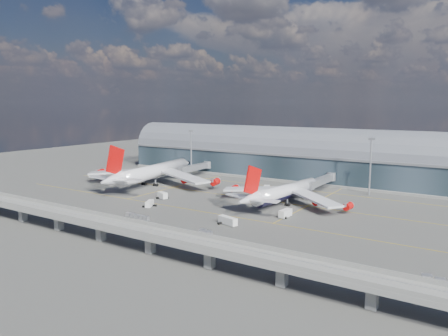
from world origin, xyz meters
The scene contains 19 objects.
ground centered at (0.00, 0.00, 0.00)m, with size 500.00×500.00×0.00m, color #474744.
taxi_lines centered at (0.00, 22.11, 0.01)m, with size 200.00×80.12×0.01m.
terminal centered at (0.00, 77.99, 11.34)m, with size 200.00×30.00×28.00m.
guideway centered at (0.00, -55.00, 5.29)m, with size 220.00×8.50×7.20m.
floodlight_mast_left centered at (-50.00, 55.00, 13.63)m, with size 3.00×0.70×25.70m.
floodlight_mast_right centered at (50.00, 55.00, 13.63)m, with size 3.00×0.70×25.70m.
airliner_left centered at (-48.08, 19.80, 6.61)m, with size 72.04×75.81×23.13m.
airliner_right centered at (25.53, 18.38, 4.90)m, with size 56.97×59.57×18.90m.
jet_bridge_left centered at (-44.96, 53.12, 5.18)m, with size 4.40×28.00×7.25m.
jet_bridge_right centered at (29.20, 51.18, 5.18)m, with size 4.40×32.00×7.25m.
service_truck_0 centered at (-16.95, -15.52, 1.28)m, with size 4.41×6.22×2.47m.
service_truck_1 centered at (-22.33, -1.65, 1.48)m, with size 5.52×3.73×2.93m.
service_truck_2 centered at (22.92, -20.04, 1.45)m, with size 8.01×4.25×2.79m.
service_truck_3 centered at (35.12, -0.53, 1.49)m, with size 2.92×6.20×2.91m.
service_truck_4 centered at (31.15, 31.55, 1.32)m, with size 3.49×4.95×2.62m.
service_truck_5 centered at (9.41, 33.76, 1.67)m, with size 4.95×7.23×3.26m.
cargo_train_0 centered at (24.08, -34.44, 0.95)m, with size 5.61×2.97×1.82m.
cargo_train_1 centered at (-8.35, -31.20, 0.78)m, with size 11.33×1.92×1.50m.
cargo_train_2 centered at (91.56, -36.48, 1.01)m, with size 11.71×4.44×1.93m.
Camera 1 is at (100.43, -140.74, 41.20)m, focal length 35.00 mm.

